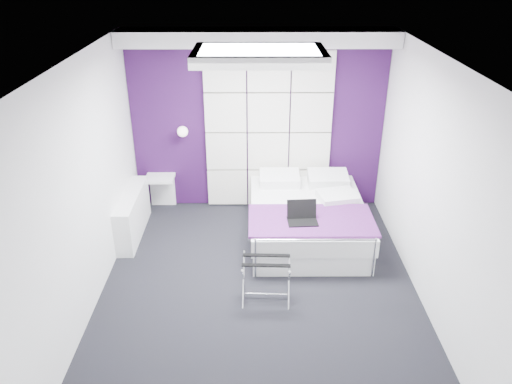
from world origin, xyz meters
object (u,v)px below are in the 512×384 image
radiator (133,214)px  nightstand (160,178)px  laptop (302,216)px  wall_lamp (183,131)px  bed (307,219)px  luggage_rack (266,279)px

radiator → nightstand: size_ratio=2.91×
nightstand → laptop: 2.35m
wall_lamp → bed: wall_lamp is taller
bed → luggage_rack: bed is taller
luggage_rack → laptop: bearing=63.8°
wall_lamp → bed: bearing=-26.6°
bed → luggage_rack: 1.43m
radiator → bed: bearing=-2.3°
nightstand → luggage_rack: 2.61m
wall_lamp → nightstand: (-0.38, -0.04, -0.72)m
wall_lamp → nightstand: wall_lamp is taller
wall_lamp → radiator: 1.35m
radiator → luggage_rack: size_ratio=2.31×
laptop → bed: bearing=72.5°
radiator → laptop: size_ratio=3.33×
nightstand → laptop: (1.96, -1.29, 0.08)m
radiator → wall_lamp: bearing=49.9°
nightstand → radiator: bearing=-110.0°
radiator → laptop: laptop is taller
nightstand → laptop: bearing=-33.3°
radiator → bed: 2.34m
wall_lamp → luggage_rack: wall_lamp is taller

